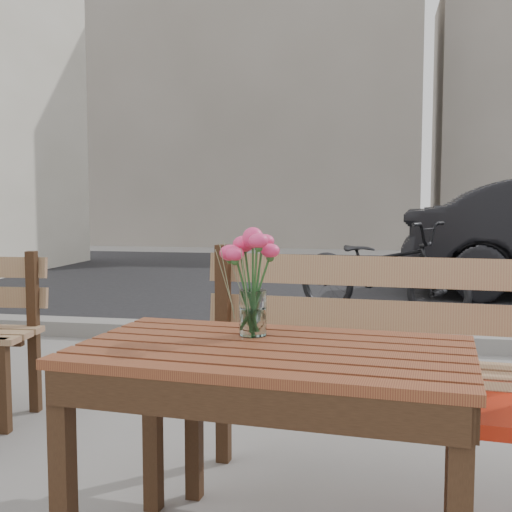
{
  "coord_description": "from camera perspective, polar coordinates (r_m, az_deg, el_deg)",
  "views": [
    {
      "loc": [
        0.16,
        -1.78,
        1.09
      ],
      "look_at": [
        -0.22,
        0.16,
        0.92
      ],
      "focal_mm": 45.0,
      "sensor_mm": 36.0,
      "label": 1
    }
  ],
  "objects": [
    {
      "name": "main_vase",
      "position": [
        1.94,
        -0.28,
        -1.13
      ],
      "size": [
        0.18,
        0.18,
        0.33
      ],
      "color": "white",
      "rests_on": "main_table"
    },
    {
      "name": "main_bench",
      "position": [
        2.46,
        11.96,
        -7.5
      ],
      "size": [
        1.53,
        0.56,
        0.93
      ],
      "rotation": [
        0.0,
        0.0,
        -0.07
      ],
      "color": "#976D4E",
      "rests_on": "ground"
    },
    {
      "name": "bicycle",
      "position": [
        5.99,
        10.99,
        -1.21
      ],
      "size": [
        1.81,
        1.35,
        0.91
      ],
      "primitive_type": "imported",
      "rotation": [
        0.0,
        0.0,
        1.08
      ],
      "color": "black",
      "rests_on": "ground"
    },
    {
      "name": "street",
      "position": [
        6.93,
        9.59,
        -3.89
      ],
      "size": [
        30.0,
        8.12,
        0.12
      ],
      "color": "black",
      "rests_on": "ground"
    },
    {
      "name": "main_table",
      "position": [
        1.85,
        1.45,
        -11.43
      ],
      "size": [
        1.16,
        0.74,
        0.68
      ],
      "rotation": [
        0.0,
        0.0,
        -0.09
      ],
      "color": "#612A19",
      "rests_on": "ground"
    },
    {
      "name": "backdrop_buildings",
      "position": [
        16.37,
        11.23,
        13.73
      ],
      "size": [
        15.5,
        4.0,
        8.0
      ],
      "color": "gray",
      "rests_on": "ground"
    }
  ]
}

